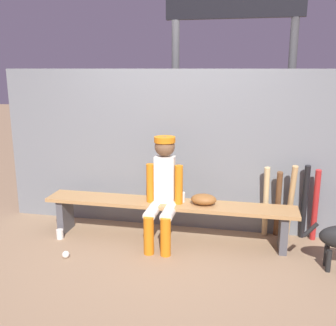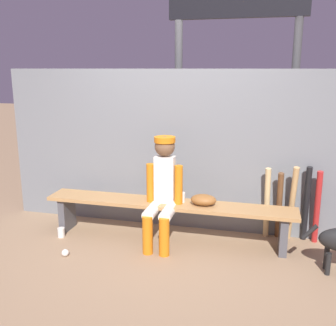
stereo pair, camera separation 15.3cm
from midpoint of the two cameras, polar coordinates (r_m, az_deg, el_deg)
ground_plane at (r=4.56m, az=0.98°, el=-11.10°), size 30.00×30.00×0.00m
chainlink_fence at (r=4.66m, az=2.24°, el=1.80°), size 4.30×0.03×1.90m
dugout_bench at (r=4.42m, az=1.00°, el=-6.85°), size 2.82×0.36×0.45m
player_seated at (r=4.23m, az=0.21°, el=-3.68°), size 0.41×0.55×1.19m
baseball_glove at (r=4.30m, az=6.21°, el=-5.37°), size 0.28×0.20×0.12m
bat_wood_natural at (r=4.61m, az=15.15°, el=-5.68°), size 0.09×0.17×0.84m
bat_wood_dark at (r=4.62m, az=16.82°, el=-5.98°), size 0.08×0.21×0.81m
bat_wood_tan at (r=4.59m, az=18.53°, el=-5.66°), size 0.10×0.25×0.89m
bat_aluminum_black at (r=4.66m, az=20.41°, el=-5.62°), size 0.07×0.16×0.88m
bat_aluminum_red at (r=4.64m, az=21.82°, el=-6.04°), size 0.09×0.17×0.85m
baseball at (r=4.30m, az=-13.74°, el=-12.60°), size 0.07×0.07×0.07m
cup_on_ground at (r=4.75m, az=-14.41°, el=-9.78°), size 0.08×0.08×0.11m
cup_on_bench at (r=4.38m, az=3.00°, el=-5.03°), size 0.08×0.08×0.11m
scoreboard at (r=5.14m, az=11.63°, el=19.07°), size 1.96×0.27×3.50m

